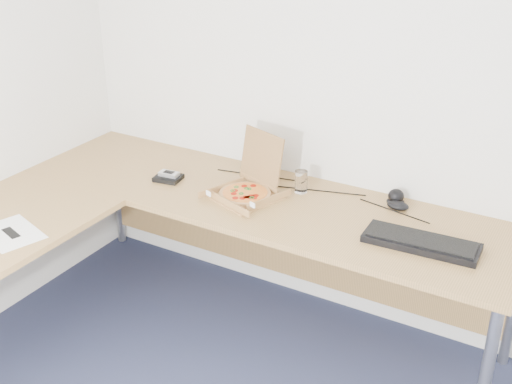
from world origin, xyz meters
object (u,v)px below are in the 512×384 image
Objects in this scene: keyboard at (421,243)px; wallet at (168,178)px; pizza_box at (247,190)px; drinking_glass at (301,182)px; desk at (153,223)px.

wallet is at bearing 176.77° from keyboard.
pizza_box is 0.27m from drinking_glass.
desk is 7.66× the size of pizza_box.
keyboard is (0.68, -0.22, -0.04)m from drinking_glass.
wallet is at bearing -156.16° from pizza_box.
pizza_box is 0.45m from wallet.
wallet is (-0.45, -0.03, -0.02)m from pizza_box.
keyboard is at bearing 16.79° from pizza_box.
pizza_box is at bearing -4.49° from wallet.
keyboard is 3.65× the size of wallet.
drinking_glass is at bearing 60.86° from pizza_box.
desk is 0.75m from drinking_glass.
wallet reaches higher than desk.
pizza_box is 0.68× the size of keyboard.
keyboard is at bearing -18.22° from drinking_glass.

